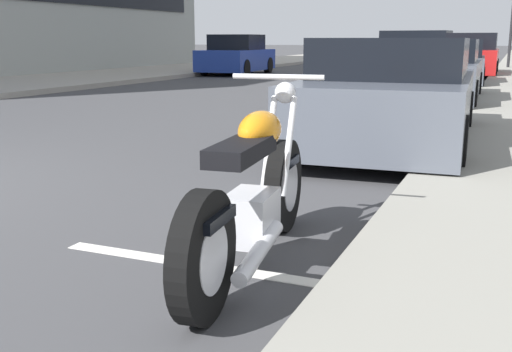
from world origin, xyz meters
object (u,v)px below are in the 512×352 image
parked_motorcycle (253,196)px  crossing_truck (415,45)px  parked_car_across_street (434,74)px  car_opposite_curb (237,56)px  parked_car_at_intersection (450,63)px  parked_car_behind_motorcycle (471,57)px  parked_car_second_in_row (394,95)px

parked_motorcycle → crossing_truck: (35.65, 4.43, 0.53)m
parked_car_across_street → crossing_truck: (25.47, 4.23, 0.33)m
crossing_truck → car_opposite_curb: crossing_truck is taller
parked_car_at_intersection → car_opposite_curb: size_ratio=1.03×
parked_car_behind_motorcycle → car_opposite_curb: size_ratio=1.02×
parked_car_second_in_row → parked_car_across_street: parked_car_second_in_row is taller
parked_car_at_intersection → parked_car_across_street: bearing=179.3°
parked_car_second_in_row → crossing_truck: crossing_truck is taller
parked_car_second_in_row → parked_car_at_intersection: size_ratio=1.04×
crossing_truck → car_opposite_curb: 17.38m
parked_car_across_street → car_opposite_curb: (8.63, 8.48, 0.06)m
parked_car_behind_motorcycle → parked_motorcycle: bearing=179.5°
parked_motorcycle → car_opposite_curb: size_ratio=0.52×
parked_car_at_intersection → parked_car_behind_motorcycle: parked_car_behind_motorcycle is taller
parked_car_second_in_row → parked_car_at_intersection: parked_car_second_in_row is taller
parked_car_behind_motorcycle → crossing_truck: 15.52m
parked_car_second_in_row → crossing_truck: size_ratio=0.80×
parked_car_behind_motorcycle → car_opposite_curb: (-1.92, 8.50, -0.02)m
parked_car_across_street → parked_car_at_intersection: bearing=0.6°
parked_motorcycle → crossing_truck: size_ratio=0.38×
parked_car_second_in_row → parked_car_behind_motorcycle: parked_car_behind_motorcycle is taller
parked_motorcycle → car_opposite_curb: car_opposite_curb is taller
parked_car_second_in_row → car_opposite_curb: 16.67m
parked_motorcycle → parked_car_behind_motorcycle: (20.73, 0.18, 0.28)m
crossing_truck → parked_car_second_in_row: bearing=103.8°
crossing_truck → parked_car_at_intersection: bearing=107.1°
parked_car_across_street → parked_car_behind_motorcycle: bearing=-1.7°
car_opposite_curb → parked_car_behind_motorcycle: bearing=99.3°
crossing_truck → car_opposite_curb: size_ratio=1.35×
parked_car_second_in_row → parked_car_behind_motorcycle: (16.17, 0.17, 0.06)m
parked_car_second_in_row → car_opposite_curb: car_opposite_curb is taller
parked_car_at_intersection → car_opposite_curb: (3.09, 8.27, 0.05)m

